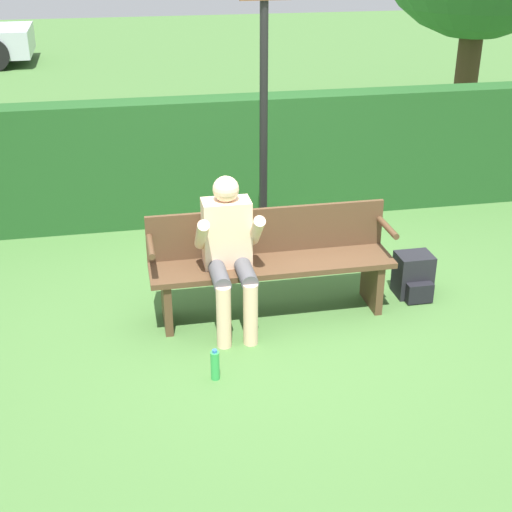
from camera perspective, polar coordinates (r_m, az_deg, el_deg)
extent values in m
plane|color=#426B33|center=(5.82, 1.26, -4.65)|extent=(40.00, 40.00, 0.00)
cube|color=#1E4C1E|center=(7.50, -2.23, 7.75)|extent=(12.00, 0.36, 1.29)
cube|color=#513823|center=(5.61, 1.30, -0.71)|extent=(1.93, 0.43, 0.05)
cube|color=#513823|center=(5.70, 0.90, 2.07)|extent=(1.93, 0.04, 0.38)
cube|color=#513823|center=(5.62, -7.18, -3.58)|extent=(0.06, 0.39, 0.42)
cube|color=#513823|center=(5.94, 9.26, -2.03)|extent=(0.06, 0.39, 0.42)
cylinder|color=#513823|center=(5.40, -8.45, 0.76)|extent=(0.05, 0.39, 0.05)
cylinder|color=#513823|center=(5.77, 10.48, 2.27)|extent=(0.05, 0.39, 0.05)
cube|color=beige|center=(5.47, -2.36, 1.88)|extent=(0.37, 0.22, 0.53)
sphere|color=beige|center=(5.34, -2.43, 5.37)|extent=(0.20, 0.20, 0.20)
cylinder|color=#4C4C51|center=(5.36, -3.01, -1.41)|extent=(0.13, 0.44, 0.13)
cylinder|color=#4C4C51|center=(5.38, -0.89, -1.22)|extent=(0.13, 0.44, 0.13)
cylinder|color=beige|center=(5.28, -2.60, -4.89)|extent=(0.11, 0.11, 0.50)
cylinder|color=beige|center=(5.31, -0.44, -4.69)|extent=(0.11, 0.11, 0.50)
cylinder|color=beige|center=(5.30, -4.35, 1.70)|extent=(0.09, 0.33, 0.33)
cylinder|color=beige|center=(5.36, 0.02, 2.05)|extent=(0.09, 0.33, 0.33)
cube|color=black|center=(6.18, 12.45, -1.44)|extent=(0.29, 0.24, 0.37)
cube|color=black|center=(6.09, 12.95, -2.89)|extent=(0.22, 0.08, 0.17)
cylinder|color=green|center=(5.00, -3.29, -8.74)|extent=(0.06, 0.06, 0.22)
cylinder|color=#2D66B2|center=(4.94, -3.33, -7.61)|extent=(0.03, 0.03, 0.02)
cylinder|color=black|center=(6.18, 0.61, 10.66)|extent=(0.07, 0.07, 2.68)
cylinder|color=black|center=(18.25, -19.65, 15.85)|extent=(0.68, 0.19, 0.67)
cylinder|color=#4C3823|center=(11.53, 16.61, 14.62)|extent=(0.35, 0.35, 1.93)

